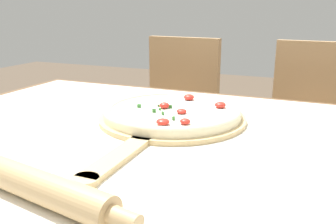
{
  "coord_description": "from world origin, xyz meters",
  "views": [
    {
      "loc": [
        0.31,
        -0.7,
        1.02
      ],
      "look_at": [
        -0.03,
        0.1,
        0.77
      ],
      "focal_mm": 38.0,
      "sensor_mm": 36.0,
      "label": 1
    }
  ],
  "objects": [
    {
      "name": "rolling_pin",
      "position": [
        -0.08,
        -0.33,
        0.76
      ],
      "size": [
        0.4,
        0.1,
        0.05
      ],
      "rotation": [
        0.0,
        0.0,
        -0.17
      ],
      "color": "tan",
      "rests_on": "towel_cloth"
    },
    {
      "name": "pizza_peel",
      "position": [
        -0.03,
        0.11,
        0.74
      ],
      "size": [
        0.39,
        0.61,
        0.01
      ],
      "color": "tan",
      "rests_on": "towel_cloth"
    },
    {
      "name": "dining_table",
      "position": [
        0.0,
        0.0,
        0.64
      ],
      "size": [
        1.44,
        1.01,
        0.73
      ],
      "color": "brown",
      "rests_on": "ground_plane"
    },
    {
      "name": "towel_cloth",
      "position": [
        0.0,
        0.0,
        0.74
      ],
      "size": [
        1.36,
        0.93,
        0.0
      ],
      "color": "white",
      "rests_on": "dining_table"
    },
    {
      "name": "chair_left",
      "position": [
        -0.32,
        0.88,
        0.52
      ],
      "size": [
        0.44,
        0.44,
        0.89
      ],
      "rotation": [
        0.0,
        0.0,
        -0.1
      ],
      "color": "tan",
      "rests_on": "ground_plane"
    },
    {
      "name": "chair_right",
      "position": [
        0.32,
        0.88,
        0.52
      ],
      "size": [
        0.43,
        0.43,
        0.89
      ],
      "rotation": [
        0.0,
        0.0,
        -0.08
      ],
      "color": "tan",
      "rests_on": "ground_plane"
    },
    {
      "name": "pizza",
      "position": [
        -0.03,
        0.13,
        0.76
      ],
      "size": [
        0.36,
        0.36,
        0.04
      ],
      "color": "beige",
      "rests_on": "pizza_peel"
    }
  ]
}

